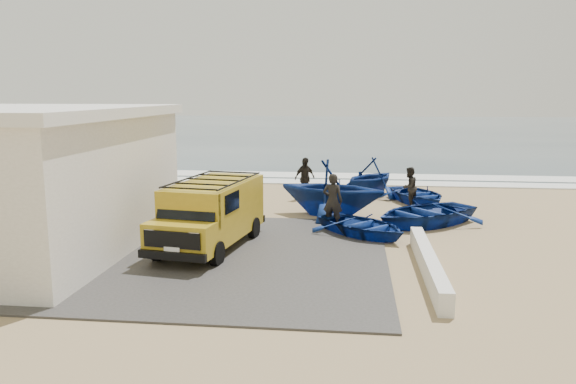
{
  "coord_description": "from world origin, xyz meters",
  "views": [
    {
      "loc": [
        2.97,
        -17.52,
        4.69
      ],
      "look_at": [
        0.68,
        2.17,
        1.2
      ],
      "focal_mm": 35.0,
      "sensor_mm": 36.0,
      "label": 1
    }
  ],
  "objects": [
    {
      "name": "van",
      "position": [
        -1.31,
        -1.15,
        1.13
      ],
      "size": [
        2.66,
        5.16,
        2.11
      ],
      "rotation": [
        0.0,
        0.0,
        -0.16
      ],
      "color": "gold",
      "rests_on": "ground"
    },
    {
      "name": "ground",
      "position": [
        0.0,
        0.0,
        0.0
      ],
      "size": [
        160.0,
        160.0,
        0.0
      ],
      "primitive_type": "plane",
      "color": "tan"
    },
    {
      "name": "parapet",
      "position": [
        5.0,
        -3.0,
        0.28
      ],
      "size": [
        0.35,
        6.0,
        0.55
      ],
      "primitive_type": "cube",
      "color": "silver",
      "rests_on": "ground"
    },
    {
      "name": "surf_wash",
      "position": [
        0.0,
        14.5,
        0.02
      ],
      "size": [
        180.0,
        2.2,
        0.04
      ],
      "primitive_type": "cube",
      "color": "white",
      "rests_on": "ground"
    },
    {
      "name": "ocean",
      "position": [
        0.0,
        56.0,
        0.0
      ],
      "size": [
        180.0,
        88.0,
        0.01
      ],
      "primitive_type": "cube",
      "color": "#385166",
      "rests_on": "ground"
    },
    {
      "name": "fisherman_back",
      "position": [
        0.84,
        7.36,
        0.93
      ],
      "size": [
        1.11,
        1.08,
        1.87
      ],
      "primitive_type": "imported",
      "rotation": [
        0.0,
        0.0,
        0.75
      ],
      "color": "black",
      "rests_on": "ground"
    },
    {
      "name": "boat_mid_right",
      "position": [
        5.78,
        6.83,
        0.37
      ],
      "size": [
        3.76,
        4.3,
        0.74
      ],
      "primitive_type": "imported",
      "rotation": [
        0.0,
        0.0,
        0.4
      ],
      "color": "navy",
      "rests_on": "ground"
    },
    {
      "name": "boat_mid_left",
      "position": [
        2.18,
        3.9,
        1.09
      ],
      "size": [
        4.98,
        4.6,
        2.18
      ],
      "primitive_type": "imported",
      "rotation": [
        0.0,
        0.0,
        1.28
      ],
      "color": "navy",
      "rests_on": "ground"
    },
    {
      "name": "slab",
      "position": [
        -2.0,
        -2.0,
        0.03
      ],
      "size": [
        12.0,
        10.0,
        0.05
      ],
      "primitive_type": "cube",
      "color": "#413E3B",
      "rests_on": "ground"
    },
    {
      "name": "boat_near_right",
      "position": [
        5.56,
        2.69,
        0.44
      ],
      "size": [
        5.2,
        5.02,
        0.88
      ],
      "primitive_type": "imported",
      "rotation": [
        0.0,
        0.0,
        -0.89
      ],
      "color": "navy",
      "rests_on": "ground"
    },
    {
      "name": "surf_line",
      "position": [
        0.0,
        12.0,
        0.03
      ],
      "size": [
        180.0,
        1.6,
        0.06
      ],
      "primitive_type": "cube",
      "color": "white",
      "rests_on": "ground"
    },
    {
      "name": "boat_near_left",
      "position": [
        3.33,
        0.81,
        0.36
      ],
      "size": [
        4.2,
        4.17,
        0.72
      ],
      "primitive_type": "imported",
      "rotation": [
        0.0,
        0.0,
        0.81
      ],
      "color": "navy",
      "rests_on": "ground"
    },
    {
      "name": "boat_far_left",
      "position": [
        3.79,
        8.28,
        0.9
      ],
      "size": [
        4.33,
        4.46,
        1.79
      ],
      "primitive_type": "imported",
      "rotation": [
        0.0,
        0.0,
        -0.59
      ],
      "color": "navy",
      "rests_on": "ground"
    },
    {
      "name": "fisherman_middle",
      "position": [
        5.33,
        5.96,
        0.84
      ],
      "size": [
        0.98,
        1.03,
        1.67
      ],
      "primitive_type": "imported",
      "rotation": [
        0.0,
        0.0,
        -2.18
      ],
      "color": "black",
      "rests_on": "ground"
    },
    {
      "name": "building",
      "position": [
        -7.5,
        -2.0,
        2.16
      ],
      "size": [
        8.4,
        9.4,
        4.3
      ],
      "color": "white",
      "rests_on": "ground"
    },
    {
      "name": "fisherman_front",
      "position": [
        2.3,
        1.89,
        0.97
      ],
      "size": [
        0.79,
        0.6,
        1.94
      ],
      "primitive_type": "imported",
      "rotation": [
        0.0,
        0.0,
        2.93
      ],
      "color": "black",
      "rests_on": "ground"
    }
  ]
}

